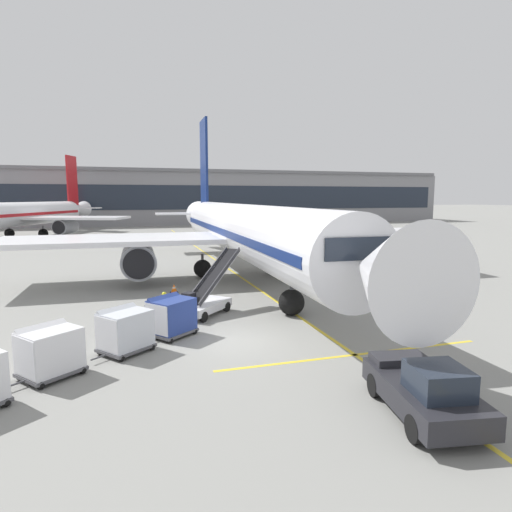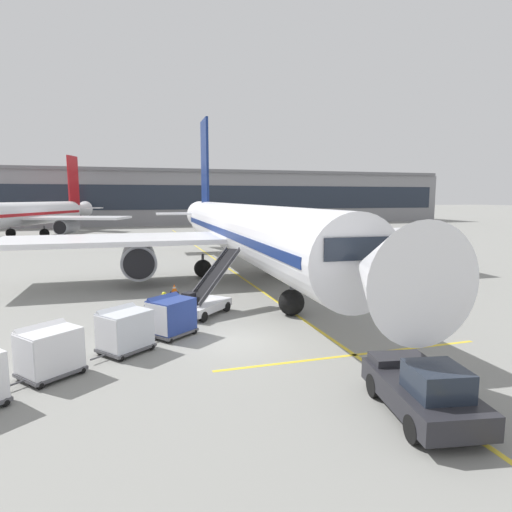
% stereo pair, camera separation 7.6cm
% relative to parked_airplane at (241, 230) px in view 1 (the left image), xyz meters
% --- Properties ---
extents(ground_plane, '(600.00, 600.00, 0.00)m').
position_rel_parked_airplane_xyz_m(ground_plane, '(-4.50, -15.14, -3.86)').
color(ground_plane, gray).
extents(parked_airplane, '(36.43, 47.10, 15.71)m').
position_rel_parked_airplane_xyz_m(parked_airplane, '(0.00, 0.00, 0.00)').
color(parked_airplane, white).
rests_on(parked_airplane, ground).
extents(belt_loader, '(4.41, 4.52, 3.49)m').
position_rel_parked_airplane_xyz_m(belt_loader, '(-4.78, -10.13, -2.93)').
color(belt_loader, silver).
rests_on(belt_loader, ground).
extents(baggage_cart_lead, '(2.63, 2.50, 1.91)m').
position_rel_parked_airplane_xyz_m(baggage_cart_lead, '(-7.07, -13.49, -2.86)').
color(baggage_cart_lead, '#515156').
rests_on(baggage_cart_lead, ground).
extents(baggage_cart_second, '(2.63, 2.50, 1.91)m').
position_rel_parked_airplane_xyz_m(baggage_cart_second, '(-9.17, -15.14, -2.86)').
color(baggage_cart_second, '#515156').
rests_on(baggage_cart_second, ground).
extents(baggage_cart_third, '(2.63, 2.50, 1.91)m').
position_rel_parked_airplane_xyz_m(baggage_cart_third, '(-11.79, -16.97, -2.86)').
color(baggage_cart_third, '#515156').
rests_on(baggage_cart_third, ground).
extents(pushback_tug, '(2.82, 4.69, 1.83)m').
position_rel_parked_airplane_xyz_m(pushback_tug, '(-0.64, -23.39, -3.04)').
color(pushback_tug, '#232328').
rests_on(pushback_tug, ground).
extents(ground_crew_by_loader, '(0.38, 0.53, 1.74)m').
position_rel_parked_airplane_xyz_m(ground_crew_by_loader, '(-7.21, -11.66, -2.87)').
color(ground_crew_by_loader, '#333847').
rests_on(ground_crew_by_loader, ground).
extents(ground_crew_by_carts, '(0.55, 0.35, 1.74)m').
position_rel_parked_airplane_xyz_m(ground_crew_by_carts, '(-7.33, -14.11, -2.87)').
color(ground_crew_by_carts, black).
rests_on(ground_crew_by_carts, ground).
extents(safety_cone_engine_keepout, '(0.55, 0.55, 0.63)m').
position_rel_parked_airplane_xyz_m(safety_cone_engine_keepout, '(-5.92, -4.16, -3.56)').
color(safety_cone_engine_keepout, black).
rests_on(safety_cone_engine_keepout, ground).
extents(apron_guidance_line_lead_in, '(0.20, 110.00, 0.01)m').
position_rel_parked_airplane_xyz_m(apron_guidance_line_lead_in, '(-0.01, -0.83, -3.86)').
color(apron_guidance_line_lead_in, yellow).
rests_on(apron_guidance_line_lead_in, ground).
extents(apron_guidance_line_stop_bar, '(12.00, 0.20, 0.01)m').
position_rel_parked_airplane_xyz_m(apron_guidance_line_stop_bar, '(-0.02, -18.26, -3.86)').
color(apron_guidance_line_stop_bar, yellow).
rests_on(apron_guidance_line_stop_bar, ground).
extents(terminal_building, '(136.44, 18.06, 13.07)m').
position_rel_parked_airplane_xyz_m(terminal_building, '(5.34, 76.48, 2.62)').
color(terminal_building, gray).
rests_on(terminal_building, ground).
extents(distant_airplane, '(33.15, 41.36, 14.55)m').
position_rel_parked_airplane_xyz_m(distant_airplane, '(-24.52, 42.95, -0.09)').
color(distant_airplane, white).
rests_on(distant_airplane, ground).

